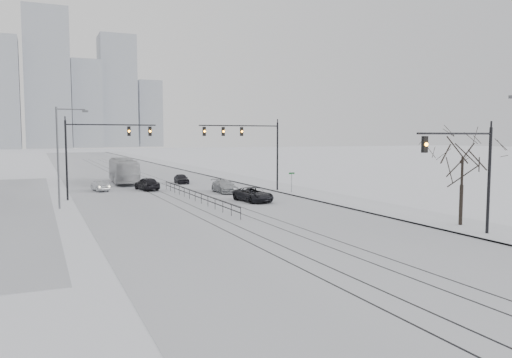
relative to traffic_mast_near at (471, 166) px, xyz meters
The scene contains 19 objects.
ground 13.16m from the traffic_mast_near, 150.93° to the right, with size 500.00×500.00×0.00m, color white.
road 55.26m from the traffic_mast_near, 101.30° to the left, with size 22.00×260.00×0.02m, color silver.
sidewalk_east 54.26m from the traffic_mast_near, 87.13° to the left, with size 5.00×260.00×0.16m, color silver.
curb 54.19m from the traffic_mast_near, 89.72° to the left, with size 0.10×260.00×0.12m, color gray.
tram_rails 35.96m from the traffic_mast_near, 107.60° to the left, with size 5.30×180.00×0.01m.
skyline 268.96m from the traffic_mast_near, 91.23° to the left, with size 96.00×48.00×72.00m.
traffic_mast_near is the anchor object (origin of this frame).
traffic_mast_ne 29.14m from the traffic_mast_near, 95.19° to the left, with size 9.60×0.37×8.00m.
traffic_mast_nw 35.69m from the traffic_mast_near, 122.77° to the left, with size 9.10×0.37×8.00m.
street_light_west 33.24m from the traffic_mast_near, 133.76° to the left, with size 2.73×0.25×9.00m.
bare_tree 3.85m from the traffic_mast_near, 51.24° to the left, with size 4.40×4.40×6.10m.
median_fence 26.62m from the traffic_mast_near, 114.20° to the left, with size 0.06×24.00×1.00m.
street_sign 26.19m from the traffic_mast_near, 87.77° to the left, with size 0.70×0.06×2.40m.
sedan_sb_inner 38.63m from the traffic_mast_near, 109.88° to the left, with size 1.84×4.56×1.55m, color black.
sedan_sb_outer 41.79m from the traffic_mast_near, 116.13° to the left, with size 1.35×3.88×1.28m, color #9EA1A6.
sedan_nb_front 22.52m from the traffic_mast_near, 104.70° to the left, with size 2.32×5.03×1.40m, color black.
sedan_nb_right 30.65m from the traffic_mast_near, 100.48° to the left, with size 2.01×4.95×1.44m, color #A8ABB0.
sedan_nb_far 43.41m from the traffic_mast_near, 99.44° to the left, with size 1.54×3.84×1.31m, color black.
box_truck 48.46m from the traffic_mast_near, 107.10° to the left, with size 2.85×12.20×3.40m, color silver.
Camera 1 is at (-14.18, -17.18, 6.45)m, focal length 35.00 mm.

